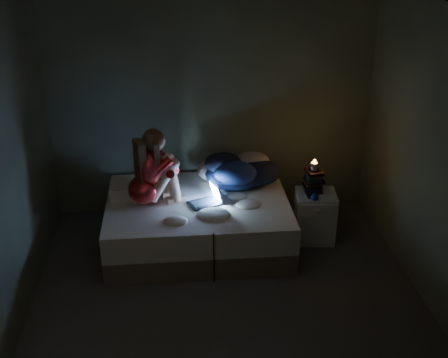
{
  "coord_description": "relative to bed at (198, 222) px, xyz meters",
  "views": [
    {
      "loc": [
        -0.44,
        -4.2,
        3.28
      ],
      "look_at": [
        0.05,
        1.0,
        0.8
      ],
      "focal_mm": 45.91,
      "sensor_mm": 36.0,
      "label": 1
    }
  ],
  "objects": [
    {
      "name": "clothes_pile",
      "position": [
        0.42,
        0.31,
        0.46
      ],
      "size": [
        0.81,
        0.73,
        0.4
      ],
      "primitive_type": null,
      "rotation": [
        0.0,
        0.0,
        -0.36
      ],
      "color": "navy",
      "rests_on": "bed"
    },
    {
      "name": "pillow",
      "position": [
        -0.66,
        0.18,
        0.33
      ],
      "size": [
        0.5,
        0.36,
        0.14
      ],
      "primitive_type": "cube",
      "color": "silver",
      "rests_on": "bed"
    },
    {
      "name": "wall_front",
      "position": [
        0.22,
        -3.01,
        1.04
      ],
      "size": [
        3.6,
        0.02,
        2.6
      ],
      "primitive_type": "cube",
      "color": "#3F403C",
      "rests_on": "ground"
    },
    {
      "name": "wall_back",
      "position": [
        0.22,
        0.81,
        1.04
      ],
      "size": [
        3.6,
        0.02,
        2.6
      ],
      "primitive_type": "cube",
      "color": "#3F403C",
      "rests_on": "ground"
    },
    {
      "name": "wall_left",
      "position": [
        -1.59,
        -1.1,
        1.04
      ],
      "size": [
        0.02,
        3.8,
        2.6
      ],
      "primitive_type": "cube",
      "color": "#3F403C",
      "rests_on": "ground"
    },
    {
      "name": "blue_orb",
      "position": [
        1.21,
        -0.18,
        0.33
      ],
      "size": [
        0.08,
        0.08,
        0.08
      ],
      "primitive_type": "sphere",
      "color": "navy",
      "rests_on": "nightstand"
    },
    {
      "name": "ceiling",
      "position": [
        0.22,
        -1.1,
        2.35
      ],
      "size": [
        3.6,
        3.8,
        0.02
      ],
      "primitive_type": "cube",
      "color": "silver",
      "rests_on": "ground"
    },
    {
      "name": "laptop",
      "position": [
        0.07,
        -0.09,
        0.37
      ],
      "size": [
        0.38,
        0.33,
        0.23
      ],
      "primitive_type": null,
      "rotation": [
        0.0,
        0.0,
        0.38
      ],
      "color": "black",
      "rests_on": "bed"
    },
    {
      "name": "floor",
      "position": [
        0.22,
        -1.1,
        -0.27
      ],
      "size": [
        3.6,
        3.8,
        0.02
      ],
      "primitive_type": "cube",
      "color": "#2E2C2A",
      "rests_on": "ground"
    },
    {
      "name": "book_stack",
      "position": [
        1.23,
        0.04,
        0.42
      ],
      "size": [
        0.19,
        0.25,
        0.25
      ],
      "primitive_type": null,
      "color": "black",
      "rests_on": "nightstand"
    },
    {
      "name": "phone",
      "position": [
        1.18,
        -0.08,
        0.3
      ],
      "size": [
        0.08,
        0.15,
        0.01
      ],
      "primitive_type": "cube",
      "rotation": [
        0.0,
        0.0,
        0.1
      ],
      "color": "black",
      "rests_on": "nightstand"
    },
    {
      "name": "woman",
      "position": [
        -0.54,
        -0.04,
        0.66
      ],
      "size": [
        0.58,
        0.47,
        0.81
      ],
      "primitive_type": null,
      "rotation": [
        0.0,
        0.0,
        0.33
      ],
      "color": "#A31514",
      "rests_on": "bed"
    },
    {
      "name": "nightstand",
      "position": [
        1.26,
        -0.03,
        0.02
      ],
      "size": [
        0.45,
        0.41,
        0.55
      ],
      "primitive_type": "cube",
      "rotation": [
        0.0,
        0.0,
        -0.1
      ],
      "color": "silver",
      "rests_on": "ground"
    },
    {
      "name": "bed",
      "position": [
        0.0,
        0.0,
        0.0
      ],
      "size": [
        1.89,
        1.41,
        0.52
      ],
      "primitive_type": null,
      "color": "beige",
      "rests_on": "ground"
    },
    {
      "name": "wall_right",
      "position": [
        2.03,
        -1.1,
        1.04
      ],
      "size": [
        0.02,
        3.8,
        2.6
      ],
      "primitive_type": "cube",
      "color": "#3F403C",
      "rests_on": "ground"
    },
    {
      "name": "candle",
      "position": [
        1.23,
        0.04,
        0.58
      ],
      "size": [
        0.07,
        0.07,
        0.08
      ],
      "primitive_type": "cylinder",
      "color": "beige",
      "rests_on": "book_stack"
    }
  ]
}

